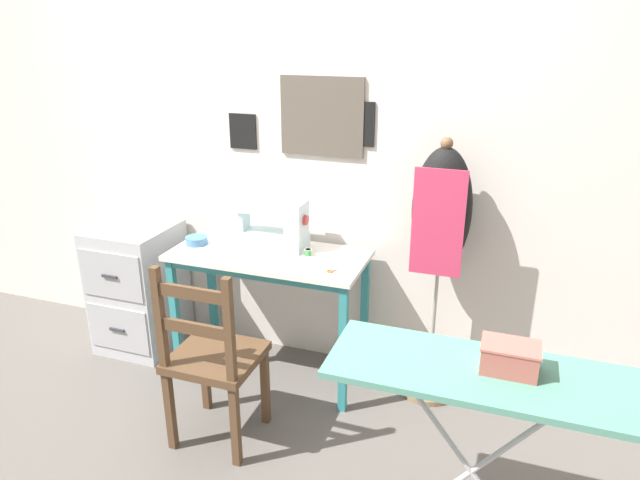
# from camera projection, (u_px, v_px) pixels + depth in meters

# --- Properties ---
(ground_plane) EXTENTS (14.00, 14.00, 0.00)m
(ground_plane) POSITION_uv_depth(u_px,v_px,m) (255.00, 395.00, 3.11)
(ground_plane) COLOR #5B5651
(wall_back) EXTENTS (10.00, 0.07, 2.55)m
(wall_back) POSITION_uv_depth(u_px,v_px,m) (289.00, 144.00, 3.15)
(wall_back) COLOR silver
(wall_back) RESTS_ON ground_plane
(sewing_table) EXTENTS (1.06, 0.49, 0.74)m
(sewing_table) POSITION_uv_depth(u_px,v_px,m) (268.00, 272.00, 3.09)
(sewing_table) COLOR silver
(sewing_table) RESTS_ON ground_plane
(sewing_machine) EXTENTS (0.40, 0.18, 0.29)m
(sewing_machine) POSITION_uv_depth(u_px,v_px,m) (275.00, 225.00, 3.10)
(sewing_machine) COLOR silver
(sewing_machine) RESTS_ON sewing_table
(fabric_bowl) EXTENTS (0.12, 0.12, 0.04)m
(fabric_bowl) POSITION_uv_depth(u_px,v_px,m) (197.00, 240.00, 3.18)
(fabric_bowl) COLOR teal
(fabric_bowl) RESTS_ON sewing_table
(scissors) EXTENTS (0.12, 0.09, 0.01)m
(scissors) POSITION_uv_depth(u_px,v_px,m) (335.00, 271.00, 2.83)
(scissors) COLOR silver
(scissors) RESTS_ON sewing_table
(thread_spool_near_machine) EXTENTS (0.04, 0.04, 0.04)m
(thread_spool_near_machine) POSITION_uv_depth(u_px,v_px,m) (308.00, 253.00, 3.01)
(thread_spool_near_machine) COLOR green
(thread_spool_near_machine) RESTS_ON sewing_table
(wooden_chair) EXTENTS (0.40, 0.38, 0.94)m
(wooden_chair) POSITION_uv_depth(u_px,v_px,m) (213.00, 359.00, 2.63)
(wooden_chair) COLOR #513823
(wooden_chair) RESTS_ON ground_plane
(filing_cabinet) EXTENTS (0.44, 0.48, 0.78)m
(filing_cabinet) POSITION_uv_depth(u_px,v_px,m) (139.00, 287.00, 3.49)
(filing_cabinet) COLOR #B7B7BC
(filing_cabinet) RESTS_ON ground_plane
(dress_form) EXTENTS (0.32, 0.32, 1.40)m
(dress_form) POSITION_uv_depth(u_px,v_px,m) (440.00, 226.00, 2.82)
(dress_form) COLOR #846647
(dress_form) RESTS_ON ground_plane
(ironing_board) EXTENTS (1.03, 0.38, 0.82)m
(ironing_board) POSITION_uv_depth(u_px,v_px,m) (482.00, 382.00, 1.90)
(ironing_board) COLOR #518E7A
(ironing_board) RESTS_ON ground_plane
(storage_box) EXTENTS (0.19, 0.13, 0.10)m
(storage_box) POSITION_uv_depth(u_px,v_px,m) (510.00, 357.00, 1.87)
(storage_box) COLOR #AD564C
(storage_box) RESTS_ON ironing_board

